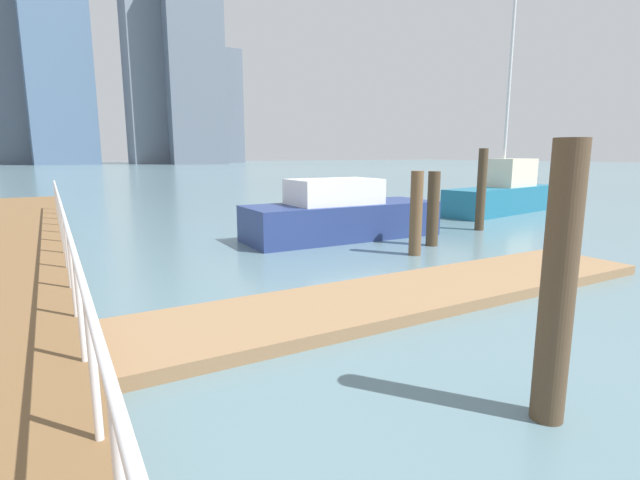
# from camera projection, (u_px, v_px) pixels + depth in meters

# --- Properties ---
(ground_plane) EXTENTS (300.00, 300.00, 0.00)m
(ground_plane) POSITION_uv_depth(u_px,v_px,m) (166.00, 226.00, 15.95)
(ground_plane) COLOR slate
(floating_dock) EXTENTS (10.41, 2.00, 0.18)m
(floating_dock) POSITION_uv_depth(u_px,v_px,m) (405.00, 295.00, 7.87)
(floating_dock) COLOR #93704C
(floating_dock) RESTS_ON ground_plane
(boardwalk_railing) EXTENTS (0.06, 28.48, 1.08)m
(boardwalk_railing) POSITION_uv_depth(u_px,v_px,m) (74.00, 265.00, 5.13)
(boardwalk_railing) COLOR white
(boardwalk_railing) RESTS_ON boardwalk
(dock_piling_0) EXTENTS (0.29, 0.29, 2.60)m
(dock_piling_0) POSITION_uv_depth(u_px,v_px,m) (481.00, 190.00, 14.95)
(dock_piling_0) COLOR #473826
(dock_piling_0) RESTS_ON ground_plane
(dock_piling_1) EXTENTS (0.29, 0.29, 2.55)m
(dock_piling_1) POSITION_uv_depth(u_px,v_px,m) (558.00, 286.00, 4.13)
(dock_piling_1) COLOR brown
(dock_piling_1) RESTS_ON ground_plane
(dock_piling_2) EXTENTS (0.32, 0.32, 1.98)m
(dock_piling_2) POSITION_uv_depth(u_px,v_px,m) (433.00, 209.00, 12.43)
(dock_piling_2) COLOR #473826
(dock_piling_2) RESTS_ON ground_plane
(dock_piling_3) EXTENTS (0.30, 0.30, 2.03)m
(dock_piling_3) POSITION_uv_depth(u_px,v_px,m) (416.00, 214.00, 11.24)
(dock_piling_3) COLOR brown
(dock_piling_3) RESTS_ON ground_plane
(moored_boat_0) EXTENTS (5.78, 2.03, 1.72)m
(moored_boat_0) POSITION_uv_depth(u_px,v_px,m) (341.00, 215.00, 13.62)
(moored_boat_0) COLOR navy
(moored_boat_0) RESTS_ON ground_plane
(moored_boat_1) EXTENTS (6.47, 2.62, 8.28)m
(moored_boat_1) POSITION_uv_depth(u_px,v_px,m) (504.00, 193.00, 19.52)
(moored_boat_1) COLOR #1E6B8C
(moored_boat_1) RESTS_ON ground_plane
(skyline_tower_3) EXTENTS (14.20, 9.12, 54.14)m
(skyline_tower_3) POSITION_uv_depth(u_px,v_px,m) (56.00, 42.00, 104.91)
(skyline_tower_3) COLOR slate
(skyline_tower_3) RESTS_ON ground_plane
(skyline_tower_4) EXTENTS (9.29, 7.84, 57.41)m
(skyline_tower_4) POSITION_uv_depth(u_px,v_px,m) (142.00, 44.00, 113.48)
(skyline_tower_4) COLOR slate
(skyline_tower_4) RESTS_ON ground_plane
(skyline_tower_5) EXTENTS (14.02, 13.75, 49.17)m
(skyline_tower_5) POSITION_uv_depth(u_px,v_px,m) (193.00, 61.00, 112.99)
(skyline_tower_5) COLOR slate
(skyline_tower_5) RESTS_ON ground_plane
(skyline_tower_6) EXTENTS (7.01, 11.49, 31.00)m
(skyline_tower_6) POSITION_uv_depth(u_px,v_px,m) (225.00, 108.00, 135.19)
(skyline_tower_6) COLOR slate
(skyline_tower_6) RESTS_ON ground_plane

